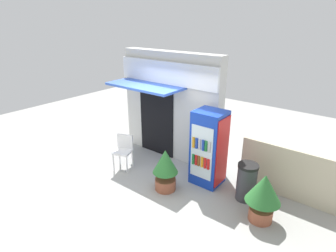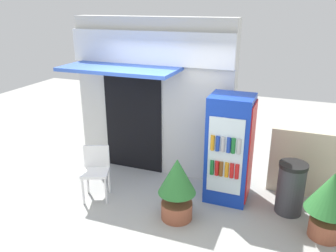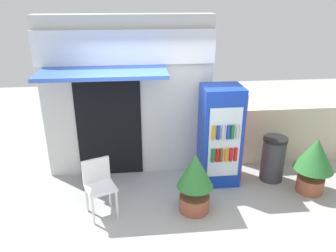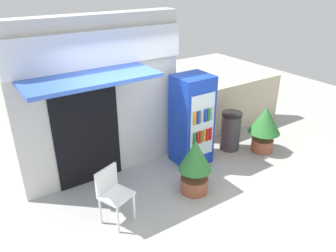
{
  "view_description": "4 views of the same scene",
  "coord_description": "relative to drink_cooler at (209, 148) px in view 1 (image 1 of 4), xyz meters",
  "views": [
    {
      "loc": [
        3.81,
        -3.95,
        3.63
      ],
      "look_at": [
        0.14,
        0.73,
        1.3
      ],
      "focal_mm": 29.27,
      "sensor_mm": 36.0,
      "label": 1
    },
    {
      "loc": [
        1.95,
        -3.99,
        3.09
      ],
      "look_at": [
        0.14,
        0.71,
        1.27
      ],
      "focal_mm": 36.51,
      "sensor_mm": 36.0,
      "label": 2
    },
    {
      "loc": [
        -0.38,
        -4.06,
        3.21
      ],
      "look_at": [
        0.11,
        0.57,
        1.3
      ],
      "focal_mm": 35.08,
      "sensor_mm": 36.0,
      "label": 3
    },
    {
      "loc": [
        -2.53,
        -3.45,
        3.47
      ],
      "look_at": [
        0.24,
        0.64,
        1.14
      ],
      "focal_mm": 35.14,
      "sensor_mm": 36.0,
      "label": 4
    }
  ],
  "objects": [
    {
      "name": "ground",
      "position": [
        -1.07,
        -1.04,
        -0.89
      ],
      "size": [
        16.0,
        16.0,
        0.0
      ],
      "primitive_type": "plane",
      "color": "#A3A39E"
    },
    {
      "name": "storefront_building",
      "position": [
        -1.59,
        0.59,
        0.6
      ],
      "size": [
        3.0,
        1.23,
        2.87
      ],
      "color": "silver",
      "rests_on": "ground"
    },
    {
      "name": "drink_cooler",
      "position": [
        0.0,
        0.0,
        0.0
      ],
      "size": [
        0.69,
        0.67,
        1.77
      ],
      "color": "#1438B2",
      "rests_on": "ground"
    },
    {
      "name": "plastic_chair",
      "position": [
        -2.05,
        -0.73,
        -0.36
      ],
      "size": [
        0.54,
        0.53,
        0.88
      ],
      "color": "white",
      "rests_on": "ground"
    },
    {
      "name": "potted_plant_near_shop",
      "position": [
        -0.59,
        -0.85,
        -0.32
      ],
      "size": [
        0.57,
        0.57,
        0.98
      ],
      "color": "#995138",
      "rests_on": "ground"
    },
    {
      "name": "potted_plant_curbside",
      "position": [
        1.49,
        -0.53,
        -0.28
      ],
      "size": [
        0.66,
        0.66,
        0.99
      ],
      "color": "#995138",
      "rests_on": "ground"
    },
    {
      "name": "trash_bin",
      "position": [
        0.99,
        -0.07,
        -0.47
      ],
      "size": [
        0.43,
        0.43,
        0.83
      ],
      "color": "#38383D",
      "rests_on": "ground"
    },
    {
      "name": "stone_boundary_wall",
      "position": [
        1.88,
        0.62,
        -0.31
      ],
      "size": [
        2.58,
        0.23,
        1.14
      ],
      "primitive_type": "cube",
      "color": "beige",
      "rests_on": "ground"
    }
  ]
}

